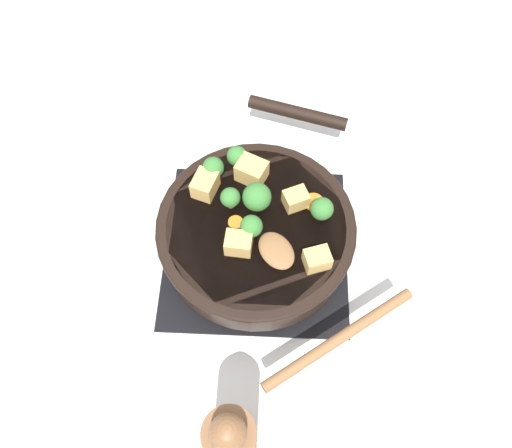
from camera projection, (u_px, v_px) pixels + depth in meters
The scene contains 18 objects.
ground_plane at pixel (256, 248), 0.86m from camera, with size 2.40×2.40×0.00m, color silver.
front_burner_grate at pixel (256, 245), 0.85m from camera, with size 0.31×0.31×0.03m.
skillet_pan at pixel (256, 231), 0.81m from camera, with size 0.43×0.32×0.06m.
wooden_spoon at pixel (312, 300), 0.72m from camera, with size 0.25×0.24×0.02m.
tofu_cube_center_large at pixel (239, 243), 0.75m from camera, with size 0.04×0.03×0.03m, color tan.
tofu_cube_near_handle at pixel (296, 199), 0.79m from camera, with size 0.04×0.03×0.03m, color tan.
tofu_cube_east_chunk at pixel (205, 185), 0.80m from camera, with size 0.04×0.03×0.03m, color tan.
tofu_cube_west_chunk at pixel (252, 171), 0.81m from camera, with size 0.05×0.04×0.04m, color tan.
tofu_cube_back_piece at pixel (317, 259), 0.74m from camera, with size 0.04×0.03×0.03m, color tan.
broccoli_floret_near_spoon at pixel (258, 197), 0.77m from camera, with size 0.05×0.05×0.05m.
broccoli_floret_center_top at pixel (237, 156), 0.81m from camera, with size 0.03×0.03×0.04m.
broccoli_floret_east_rim at pixel (251, 226), 0.75m from camera, with size 0.03×0.03×0.04m.
broccoli_floret_west_rim at pixel (230, 198), 0.78m from camera, with size 0.03×0.03×0.04m.
broccoli_floret_north_edge at pixel (213, 168), 0.80m from camera, with size 0.04×0.04×0.04m.
broccoli_floret_south_cluster at pixel (322, 209), 0.77m from camera, with size 0.04×0.04×0.04m.
carrot_slice_orange_thin at pixel (314, 202), 0.80m from camera, with size 0.03×0.03×0.01m, color orange.
carrot_slice_near_center at pixel (236, 221), 0.78m from camera, with size 0.02×0.02×0.01m, color orange.
pepper_mill at pixel (232, 440), 0.63m from camera, with size 0.06×0.06×0.22m.
Camera 1 is at (-0.37, -0.02, 0.78)m, focal length 35.00 mm.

